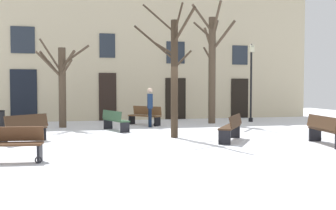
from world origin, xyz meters
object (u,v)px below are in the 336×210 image
at_px(bench_back_to_back_left, 326,130).
at_px(bench_by_litter_bin, 24,128).
at_px(bench_near_lamp, 231,127).
at_px(bench_far_corner, 115,120).
at_px(tree_center, 174,72).
at_px(bench_facing_shops, 6,144).
at_px(tree_foreground, 212,63).
at_px(tree_near_facade, 62,83).
at_px(streetlamp, 251,74).
at_px(bench_back_to_back_right, 145,115).
at_px(person_crossing_plaza, 150,105).

bearing_deg(bench_back_to_back_left, bench_by_litter_bin, 81.32).
bearing_deg(bench_by_litter_bin, bench_near_lamp, 126.52).
bearing_deg(bench_far_corner, bench_back_to_back_left, -152.20).
height_order(bench_by_litter_bin, bench_near_lamp, bench_by_litter_bin).
xyz_separation_m(tree_center, bench_facing_shops, (-5.05, -3.49, -1.87)).
xyz_separation_m(bench_far_corner, bench_near_lamp, (3.43, -3.97, 0.04)).
xyz_separation_m(tree_foreground, bench_by_litter_bin, (-8.16, -4.88, -2.48)).
relative_size(tree_near_facade, bench_back_to_back_left, 2.05).
bearing_deg(tree_foreground, bench_by_litter_bin, -149.11).
distance_m(streetlamp, bench_back_to_back_left, 8.31).
distance_m(bench_far_corner, bench_near_lamp, 5.24).
xyz_separation_m(bench_facing_shops, bench_near_lamp, (6.67, 2.15, 0.03)).
height_order(bench_facing_shops, bench_near_lamp, bench_near_lamp).
relative_size(tree_foreground, bench_facing_shops, 3.25).
height_order(bench_far_corner, bench_by_litter_bin, bench_by_litter_bin).
bearing_deg(streetlamp, bench_by_litter_bin, -153.35).
bearing_deg(bench_back_to_back_right, tree_foreground, 51.10).
relative_size(bench_facing_shops, bench_back_to_back_right, 1.13).
xyz_separation_m(bench_back_to_back_left, person_crossing_plaza, (-4.25, 6.57, 0.49)).
relative_size(bench_back_to_back_left, bench_far_corner, 1.07).
distance_m(tree_near_facade, tree_foreground, 7.15).
relative_size(tree_near_facade, streetlamp, 0.97).
bearing_deg(bench_far_corner, person_crossing_plaza, -76.06).
bearing_deg(tree_foreground, bench_facing_shops, -134.66).
bearing_deg(tree_center, bench_far_corner, 124.46).
bearing_deg(person_crossing_plaza, tree_near_facade, 86.05).
height_order(tree_foreground, bench_by_litter_bin, tree_foreground).
bearing_deg(bench_by_litter_bin, bench_back_to_back_left, 120.50).
xyz_separation_m(bench_far_corner, bench_back_to_back_right, (1.63, 2.10, 0.01)).
bearing_deg(tree_foreground, tree_near_facade, -176.94).
height_order(streetlamp, person_crossing_plaza, streetlamp).
bearing_deg(streetlamp, tree_near_facade, -175.65).
height_order(bench_back_to_back_left, person_crossing_plaza, person_crossing_plaza).
xyz_separation_m(tree_center, person_crossing_plaza, (-0.14, 3.74, -1.34)).
relative_size(bench_by_litter_bin, person_crossing_plaza, 0.85).
bearing_deg(streetlamp, bench_near_lamp, -120.14).
relative_size(tree_near_facade, bench_by_litter_bin, 2.58).
bearing_deg(bench_by_litter_bin, streetlamp, 164.05).
xyz_separation_m(tree_center, bench_by_litter_bin, (-5.00, -0.06, -1.85)).
xyz_separation_m(tree_foreground, bench_far_corner, (-4.97, -2.18, -2.50)).
distance_m(bench_facing_shops, bench_back_to_back_right, 9.56).
bearing_deg(bench_far_corner, tree_center, -165.03).
relative_size(bench_back_to_back_right, bench_by_litter_bin, 1.06).
height_order(tree_center, bench_far_corner, tree_center).
bearing_deg(bench_by_litter_bin, bench_facing_shops, 46.60).
bearing_deg(bench_back_to_back_right, person_crossing_plaza, -38.04).
bearing_deg(tree_center, bench_facing_shops, -145.36).
relative_size(tree_center, bench_back_to_back_right, 2.93).
xyz_separation_m(streetlamp, bench_far_corner, (-7.19, -2.51, -1.99)).
distance_m(tree_center, person_crossing_plaza, 3.97).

